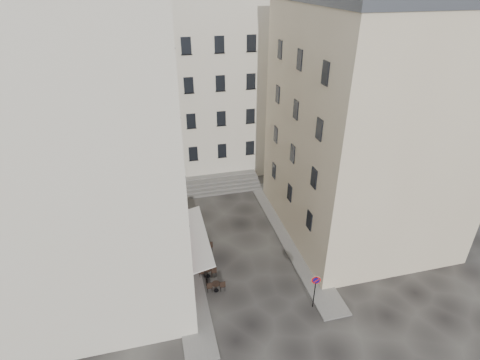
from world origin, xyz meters
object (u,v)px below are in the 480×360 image
object	(u,v)px
no_parking_sign	(315,286)
bistro_table_b	(208,272)
bistro_table_a	(216,286)
pedestrian	(201,248)

from	to	relation	value
no_parking_sign	bistro_table_b	world-z (taller)	no_parking_sign
no_parking_sign	bistro_table_b	distance (m)	7.95
no_parking_sign	bistro_table_a	distance (m)	6.88
bistro_table_a	pedestrian	size ratio (longest dim) A/B	0.79
bistro_table_a	bistro_table_b	distance (m)	1.59
bistro_table_b	pedestrian	world-z (taller)	pedestrian
no_parking_sign	bistro_table_a	xyz separation A→B (m)	(-6.03, 2.99, -1.44)
no_parking_sign	pedestrian	xyz separation A→B (m)	(-6.50, 6.85, -1.09)
no_parking_sign	pedestrian	bearing A→B (deg)	147.86
bistro_table_b	pedestrian	size ratio (longest dim) A/B	0.78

